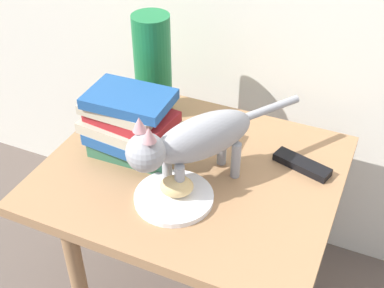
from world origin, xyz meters
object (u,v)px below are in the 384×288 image
object	(u,v)px
bread_roll	(177,186)
tv_remote	(302,164)
book_stack	(130,124)
side_table	(192,191)
cat	(193,141)
green_vase	(153,66)
plate	(174,197)

from	to	relation	value
bread_roll	tv_remote	world-z (taller)	bread_roll
bread_roll	book_stack	world-z (taller)	book_stack
side_table	bread_roll	xyz separation A→B (m)	(0.01, -0.11, 0.11)
tv_remote	cat	bearing A→B (deg)	-127.28
green_vase	tv_remote	world-z (taller)	green_vase
book_stack	green_vase	distance (m)	0.21
bread_roll	book_stack	distance (m)	0.22
cat	tv_remote	size ratio (longest dim) A/B	2.73
bread_roll	cat	distance (m)	0.11
plate	green_vase	distance (m)	0.41
side_table	cat	distance (m)	0.22
tv_remote	book_stack	bearing A→B (deg)	-148.09
cat	plate	bearing A→B (deg)	-104.67
plate	cat	xyz separation A→B (m)	(0.02, 0.07, 0.13)
side_table	cat	xyz separation A→B (m)	(0.03, -0.05, 0.21)
cat	green_vase	size ratio (longest dim) A/B	1.36
bread_roll	cat	size ratio (longest dim) A/B	0.20
side_table	plate	xyz separation A→B (m)	(0.01, -0.12, 0.08)
side_table	plate	distance (m)	0.15
green_vase	book_stack	bearing A→B (deg)	-79.97
plate	book_stack	bearing A→B (deg)	146.39
green_vase	plate	bearing A→B (deg)	-56.08
bread_roll	book_stack	size ratio (longest dim) A/B	0.33
cat	book_stack	bearing A→B (deg)	165.98
book_stack	green_vase	xyz separation A→B (m)	(-0.04, 0.20, 0.06)
book_stack	tv_remote	distance (m)	0.45
plate	bread_roll	distance (m)	0.03
side_table	bread_roll	size ratio (longest dim) A/B	9.18
tv_remote	green_vase	bearing A→B (deg)	-173.69
side_table	tv_remote	xyz separation A→B (m)	(0.25, 0.12, 0.09)
plate	green_vase	size ratio (longest dim) A/B	0.63
book_stack	plate	bearing A→B (deg)	-33.61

